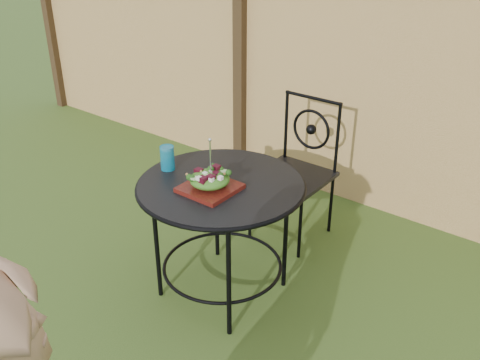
{
  "coord_description": "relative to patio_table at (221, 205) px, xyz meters",
  "views": [
    {
      "loc": [
        1.33,
        -1.24,
        2.06
      ],
      "look_at": [
        -0.23,
        0.76,
        0.75
      ],
      "focal_mm": 40.0,
      "sensor_mm": 36.0,
      "label": 1
    }
  ],
  "objects": [
    {
      "name": "patio_chair",
      "position": [
        -0.02,
        0.82,
        -0.08
      ],
      "size": [
        0.46,
        0.46,
        0.95
      ],
      "color": "black",
      "rests_on": "ground"
    },
    {
      "name": "salad_plate",
      "position": [
        0.01,
        -0.1,
        0.15
      ],
      "size": [
        0.27,
        0.27,
        0.02
      ],
      "primitive_type": "cube",
      "color": "#3C080D",
      "rests_on": "patio_table"
    },
    {
      "name": "salad",
      "position": [
        0.01,
        -0.1,
        0.2
      ],
      "size": [
        0.21,
        0.21,
        0.08
      ],
      "primitive_type": "ellipsoid",
      "color": "#235614",
      "rests_on": "salad_plate"
    },
    {
      "name": "drinking_glass",
      "position": [
        -0.34,
        -0.05,
        0.21
      ],
      "size": [
        0.08,
        0.08,
        0.14
      ],
      "primitive_type": "cylinder",
      "color": "#0D7297",
      "rests_on": "patio_table"
    },
    {
      "name": "fence",
      "position": [
        0.32,
        1.48,
        0.36
      ],
      "size": [
        8.0,
        0.12,
        1.9
      ],
      "color": "#E5B471",
      "rests_on": "ground"
    },
    {
      "name": "fork",
      "position": [
        0.02,
        -0.1,
        0.33
      ],
      "size": [
        0.01,
        0.01,
        0.18
      ],
      "primitive_type": "cylinder",
      "color": "silver",
      "rests_on": "salad"
    },
    {
      "name": "patio_table",
      "position": [
        0.0,
        0.0,
        0.0
      ],
      "size": [
        0.92,
        0.92,
        0.72
      ],
      "color": "black",
      "rests_on": "ground"
    }
  ]
}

